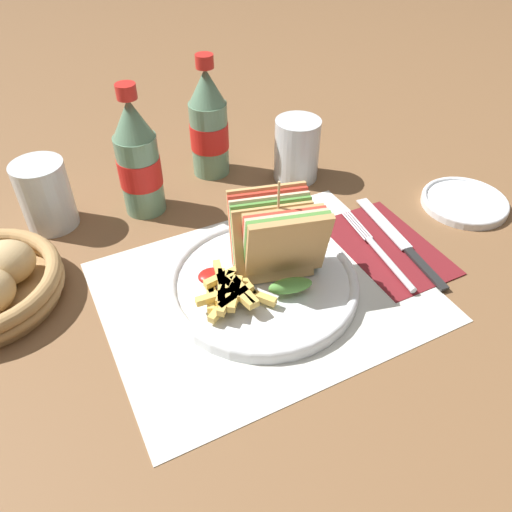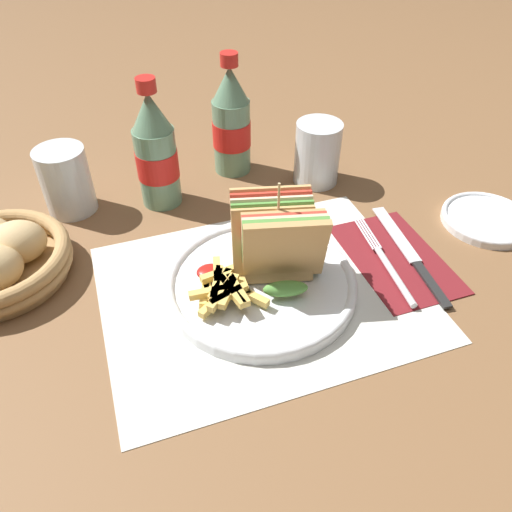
{
  "view_description": "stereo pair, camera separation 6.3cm",
  "coord_description": "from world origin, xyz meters",
  "px_view_note": "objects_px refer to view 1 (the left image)",
  "views": [
    {
      "loc": [
        -0.22,
        -0.39,
        0.46
      ],
      "look_at": [
        0.0,
        0.04,
        0.04
      ],
      "focal_mm": 35.0,
      "sensor_mm": 36.0,
      "label": 1
    },
    {
      "loc": [
        -0.16,
        -0.42,
        0.46
      ],
      "look_at": [
        0.0,
        0.04,
        0.04
      ],
      "focal_mm": 35.0,
      "sensor_mm": 36.0,
      "label": 2
    }
  ],
  "objects_px": {
    "coke_bottle_near": "(138,160)",
    "coke_bottle_far": "(209,126)",
    "glass_far": "(47,199)",
    "side_saucer": "(465,202)",
    "fork": "(383,255)",
    "glass_near": "(297,150)",
    "knife": "(400,241)",
    "plate_main": "(263,283)",
    "club_sandwich": "(277,240)"
  },
  "relations": [
    {
      "from": "coke_bottle_near",
      "to": "coke_bottle_far",
      "type": "xyz_separation_m",
      "value": [
        0.13,
        0.06,
        0.0
      ]
    },
    {
      "from": "glass_far",
      "to": "coke_bottle_far",
      "type": "bearing_deg",
      "value": 6.73
    },
    {
      "from": "side_saucer",
      "to": "glass_far",
      "type": "bearing_deg",
      "value": 157.44
    },
    {
      "from": "fork",
      "to": "glass_near",
      "type": "bearing_deg",
      "value": 96.0
    },
    {
      "from": "knife",
      "to": "coke_bottle_far",
      "type": "relative_size",
      "value": 1.08
    },
    {
      "from": "plate_main",
      "to": "side_saucer",
      "type": "relative_size",
      "value": 1.85
    },
    {
      "from": "club_sandwich",
      "to": "glass_far",
      "type": "distance_m",
      "value": 0.35
    },
    {
      "from": "club_sandwich",
      "to": "glass_near",
      "type": "distance_m",
      "value": 0.26
    },
    {
      "from": "knife",
      "to": "coke_bottle_near",
      "type": "relative_size",
      "value": 1.08
    },
    {
      "from": "coke_bottle_near",
      "to": "side_saucer",
      "type": "xyz_separation_m",
      "value": [
        0.45,
        -0.22,
        -0.08
      ]
    },
    {
      "from": "knife",
      "to": "glass_far",
      "type": "bearing_deg",
      "value": 154.08
    },
    {
      "from": "club_sandwich",
      "to": "side_saucer",
      "type": "xyz_separation_m",
      "value": [
        0.34,
        0.01,
        -0.06
      ]
    },
    {
      "from": "coke_bottle_far",
      "to": "glass_near",
      "type": "bearing_deg",
      "value": -33.76
    },
    {
      "from": "coke_bottle_far",
      "to": "glass_near",
      "type": "height_order",
      "value": "coke_bottle_far"
    },
    {
      "from": "knife",
      "to": "coke_bottle_far",
      "type": "bearing_deg",
      "value": 124.34
    },
    {
      "from": "club_sandwich",
      "to": "glass_far",
      "type": "height_order",
      "value": "club_sandwich"
    },
    {
      "from": "fork",
      "to": "coke_bottle_far",
      "type": "height_order",
      "value": "coke_bottle_far"
    },
    {
      "from": "club_sandwich",
      "to": "side_saucer",
      "type": "bearing_deg",
      "value": 2.21
    },
    {
      "from": "fork",
      "to": "club_sandwich",
      "type": "bearing_deg",
      "value": 174.18
    },
    {
      "from": "plate_main",
      "to": "coke_bottle_far",
      "type": "relative_size",
      "value": 1.23
    },
    {
      "from": "fork",
      "to": "coke_bottle_far",
      "type": "distance_m",
      "value": 0.35
    },
    {
      "from": "glass_far",
      "to": "glass_near",
      "type": "bearing_deg",
      "value": -7.08
    },
    {
      "from": "coke_bottle_far",
      "to": "coke_bottle_near",
      "type": "bearing_deg",
      "value": -157.44
    },
    {
      "from": "fork",
      "to": "knife",
      "type": "distance_m",
      "value": 0.05
    },
    {
      "from": "fork",
      "to": "coke_bottle_far",
      "type": "xyz_separation_m",
      "value": [
        -0.12,
        0.32,
        0.08
      ]
    },
    {
      "from": "plate_main",
      "to": "coke_bottle_far",
      "type": "bearing_deg",
      "value": 79.71
    },
    {
      "from": "club_sandwich",
      "to": "glass_near",
      "type": "relative_size",
      "value": 1.32
    },
    {
      "from": "club_sandwich",
      "to": "knife",
      "type": "relative_size",
      "value": 0.63
    },
    {
      "from": "fork",
      "to": "side_saucer",
      "type": "distance_m",
      "value": 0.2
    },
    {
      "from": "plate_main",
      "to": "coke_bottle_far",
      "type": "height_order",
      "value": "coke_bottle_far"
    },
    {
      "from": "glass_far",
      "to": "knife",
      "type": "bearing_deg",
      "value": -32.27
    },
    {
      "from": "club_sandwich",
      "to": "glass_far",
      "type": "xyz_separation_m",
      "value": [
        -0.24,
        0.26,
        -0.02
      ]
    },
    {
      "from": "glass_near",
      "to": "fork",
      "type": "bearing_deg",
      "value": -90.35
    },
    {
      "from": "plate_main",
      "to": "glass_near",
      "type": "height_order",
      "value": "glass_near"
    },
    {
      "from": "glass_near",
      "to": "side_saucer",
      "type": "height_order",
      "value": "glass_near"
    },
    {
      "from": "coke_bottle_near",
      "to": "side_saucer",
      "type": "height_order",
      "value": "coke_bottle_near"
    },
    {
      "from": "fork",
      "to": "glass_near",
      "type": "relative_size",
      "value": 1.82
    },
    {
      "from": "fork",
      "to": "knife",
      "type": "xyz_separation_m",
      "value": [
        0.04,
        0.02,
        -0.0
      ]
    },
    {
      "from": "club_sandwich",
      "to": "fork",
      "type": "relative_size",
      "value": 0.73
    },
    {
      "from": "fork",
      "to": "coke_bottle_near",
      "type": "bearing_deg",
      "value": 140.16
    },
    {
      "from": "coke_bottle_far",
      "to": "glass_near",
      "type": "relative_size",
      "value": 1.94
    },
    {
      "from": "plate_main",
      "to": "knife",
      "type": "height_order",
      "value": "plate_main"
    },
    {
      "from": "fork",
      "to": "glass_far",
      "type": "xyz_separation_m",
      "value": [
        -0.39,
        0.29,
        0.04
      ]
    },
    {
      "from": "plate_main",
      "to": "club_sandwich",
      "type": "bearing_deg",
      "value": 19.23
    },
    {
      "from": "fork",
      "to": "glass_far",
      "type": "relative_size",
      "value": 1.82
    },
    {
      "from": "glass_near",
      "to": "knife",
      "type": "bearing_deg",
      "value": -79.48
    },
    {
      "from": "coke_bottle_near",
      "to": "side_saucer",
      "type": "bearing_deg",
      "value": -25.99
    },
    {
      "from": "club_sandwich",
      "to": "fork",
      "type": "distance_m",
      "value": 0.16
    },
    {
      "from": "coke_bottle_near",
      "to": "glass_far",
      "type": "bearing_deg",
      "value": 169.97
    },
    {
      "from": "coke_bottle_far",
      "to": "plate_main",
      "type": "bearing_deg",
      "value": -100.29
    }
  ]
}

